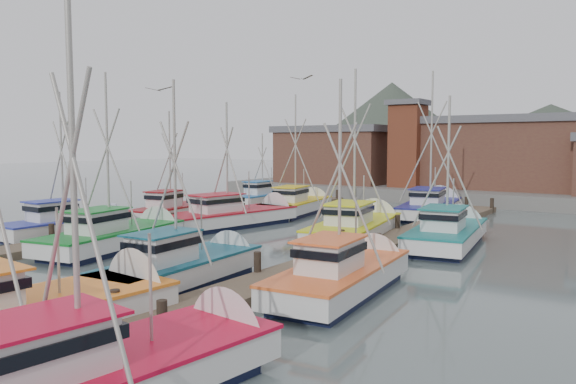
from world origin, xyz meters
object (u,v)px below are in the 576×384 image
Objects in this scene: boat_4 at (119,236)px; boat_12 at (299,205)px; lookout_tower at (408,143)px; boat_8 at (237,216)px; boat_1 at (22,317)px.

boat_12 is at bearing 80.07° from boat_4.
boat_4 is at bearing -93.93° from lookout_tower.
lookout_tower is 16.75m from boat_12.
boat_4 is (-2.30, -33.48, -4.87)m from lookout_tower.
boat_8 is (-0.02, 9.72, -0.00)m from boat_4.
boat_8 is at bearing -95.59° from lookout_tower.
boat_4 reaches higher than boat_1.
boat_4 reaches higher than boat_8.
boat_8 is 1.05× the size of boat_12.
boat_4 is 17.66m from boat_12.
boat_4 is 9.72m from boat_8.
lookout_tower is at bearing 70.64° from boat_12.
boat_8 is (-8.97, 20.38, -0.00)m from boat_1.
boat_8 is 7.93m from boat_12.
boat_1 reaches higher than boat_8.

